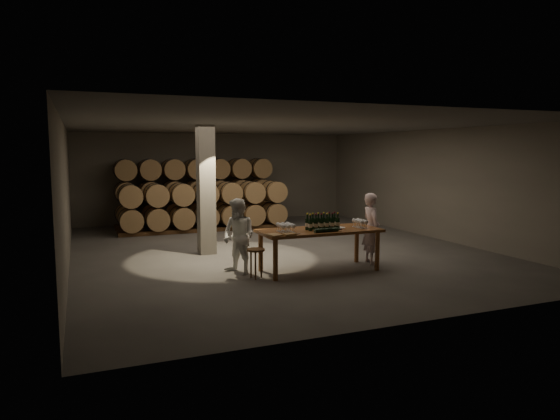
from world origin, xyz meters
name	(u,v)px	position (x,y,z in m)	size (l,w,h in m)	color
room	(206,190)	(-1.80, 0.20, 1.60)	(12.00, 12.00, 12.00)	#4F4C4A
tasting_table	(319,234)	(0.00, -2.50, 0.80)	(2.60, 1.10, 0.90)	brown
barrel_stack_back	(196,191)	(-0.96, 5.20, 1.20)	(5.48, 0.95, 2.31)	#56371D
barrel_stack_front	(205,205)	(-0.96, 3.80, 0.83)	(5.48, 0.95, 1.57)	#56371D
bottle_cluster	(323,223)	(0.05, -2.54, 1.03)	(0.74, 0.24, 0.36)	black
lying_bottles	(327,230)	(-0.03, -2.90, 0.94)	(0.63, 0.08, 0.08)	black
glass_cluster_left	(286,226)	(-0.80, -2.54, 1.03)	(0.31, 0.42, 0.18)	silver
glass_cluster_right	(360,221)	(0.94, -2.59, 1.03)	(0.20, 0.42, 0.18)	silver
plate	(340,228)	(0.49, -2.50, 0.91)	(0.25, 0.25, 0.01)	white
notebook_near	(289,234)	(-0.88, -2.92, 0.92)	(0.25, 0.20, 0.03)	brown
notebook_corner	(274,235)	(-1.18, -2.88, 0.91)	(0.24, 0.30, 0.03)	brown
pen	(297,234)	(-0.70, -2.91, 0.91)	(0.01, 0.01, 0.14)	black
stool	(256,254)	(-1.48, -2.60, 0.49)	(0.36, 0.36, 0.60)	#56371D
person_man	(371,228)	(1.42, -2.31, 0.81)	(0.59, 0.39, 1.62)	beige
person_woman	(239,236)	(-1.68, -2.10, 0.79)	(0.77, 0.60, 1.58)	white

